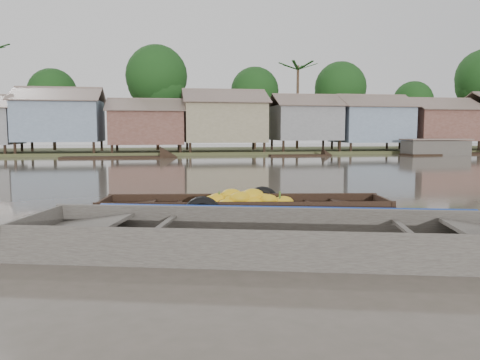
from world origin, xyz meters
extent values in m
plane|color=#4B4539|center=(0.00, 0.00, 0.00)|extent=(120.00, 120.00, 0.00)
cube|color=#384723|center=(0.00, 33.00, 0.00)|extent=(120.00, 12.00, 0.50)
cube|color=slate|center=(-10.50, 29.50, 2.70)|extent=(6.20, 5.20, 3.20)
cube|color=brown|center=(-10.50, 28.10, 4.75)|extent=(6.60, 3.02, 1.28)
cube|color=brown|center=(-10.50, 30.90, 4.75)|extent=(6.60, 3.02, 1.28)
cube|color=brown|center=(-3.80, 29.50, 2.20)|extent=(5.80, 4.60, 2.70)
cube|color=brown|center=(-3.80, 28.26, 4.00)|extent=(6.20, 2.67, 1.14)
cube|color=brown|center=(-3.80, 30.74, 4.00)|extent=(6.20, 2.67, 1.14)
cube|color=#857A5B|center=(2.50, 29.50, 2.65)|extent=(6.50, 5.30, 3.30)
cube|color=brown|center=(2.50, 28.07, 4.75)|extent=(6.90, 3.08, 1.31)
cube|color=brown|center=(2.50, 30.93, 4.75)|extent=(6.90, 3.08, 1.31)
cube|color=slate|center=(9.50, 29.50, 2.60)|extent=(5.40, 4.70, 2.90)
cube|color=brown|center=(9.50, 28.23, 4.50)|extent=(5.80, 2.73, 1.17)
cube|color=brown|center=(9.50, 30.77, 4.50)|extent=(5.80, 2.73, 1.17)
cube|color=slate|center=(15.50, 29.50, 2.50)|extent=(6.00, 5.00, 3.10)
cube|color=brown|center=(15.50, 28.15, 4.50)|extent=(6.40, 2.90, 1.24)
cube|color=brown|center=(15.50, 30.85, 4.50)|extent=(6.40, 2.90, 1.24)
cube|color=brown|center=(22.00, 29.50, 2.45)|extent=(5.70, 4.90, 2.80)
cube|color=brown|center=(22.00, 28.18, 4.30)|extent=(6.10, 2.85, 1.21)
cube|color=brown|center=(22.00, 30.82, 4.30)|extent=(6.10, 2.85, 1.21)
cylinder|color=#473323|center=(-12.00, 34.00, 2.45)|extent=(0.28, 0.28, 4.90)
sphere|color=#103512|center=(-12.00, 34.00, 5.25)|extent=(4.20, 4.20, 4.20)
cylinder|color=#473323|center=(-3.00, 33.00, 3.15)|extent=(0.28, 0.28, 6.30)
sphere|color=#103512|center=(-3.00, 33.00, 6.75)|extent=(5.40, 5.40, 5.40)
cylinder|color=#473323|center=(6.00, 34.00, 2.62)|extent=(0.28, 0.28, 5.25)
sphere|color=#103512|center=(6.00, 34.00, 5.62)|extent=(4.50, 4.50, 4.50)
cylinder|color=#473323|center=(14.00, 33.00, 2.80)|extent=(0.28, 0.28, 5.60)
sphere|color=#103512|center=(14.00, 33.00, 6.00)|extent=(4.80, 4.80, 4.80)
cylinder|color=#473323|center=(22.00, 34.00, 2.27)|extent=(0.28, 0.28, 4.55)
sphere|color=#103512|center=(22.00, 34.00, 4.88)|extent=(3.90, 3.90, 3.90)
cylinder|color=#473323|center=(10.00, 33.50, 4.00)|extent=(0.24, 0.24, 8.00)
cube|color=black|center=(-0.74, 0.64, -0.08)|extent=(6.26, 1.98, 0.08)
cube|color=black|center=(-0.65, 1.31, 0.17)|extent=(6.26, 0.99, 0.58)
cube|color=black|center=(-0.83, -0.02, 0.17)|extent=(6.26, 0.99, 0.58)
cube|color=black|center=(2.31, 0.24, 0.17)|extent=(0.24, 1.36, 0.55)
cube|color=black|center=(1.78, 0.31, 0.24)|extent=(1.22, 1.31, 0.21)
cube|color=black|center=(-3.80, 1.05, 0.17)|extent=(0.24, 1.36, 0.55)
cube|color=black|center=(-3.27, 0.98, 0.24)|extent=(1.22, 1.31, 0.21)
cube|color=black|center=(-2.20, 0.84, 0.29)|extent=(0.27, 1.31, 0.05)
cube|color=black|center=(0.72, 0.45, 0.29)|extent=(0.27, 1.31, 0.05)
ellipsoid|color=yellow|center=(0.17, 0.76, 0.30)|extent=(0.53, 0.40, 0.30)
ellipsoid|color=yellow|center=(-0.41, 0.98, 0.28)|extent=(0.47, 0.36, 0.27)
ellipsoid|color=yellow|center=(-0.57, 0.58, 0.50)|extent=(0.56, 0.42, 0.32)
ellipsoid|color=yellow|center=(-1.57, 0.43, 0.23)|extent=(0.54, 0.41, 0.31)
ellipsoid|color=yellow|center=(-0.87, 0.49, 0.46)|extent=(0.52, 0.39, 0.29)
ellipsoid|color=yellow|center=(-1.68, 0.72, 0.28)|extent=(0.55, 0.41, 0.31)
ellipsoid|color=yellow|center=(-1.17, 0.40, 0.35)|extent=(0.42, 0.32, 0.24)
ellipsoid|color=yellow|center=(-0.69, 0.74, 0.48)|extent=(0.42, 0.32, 0.24)
ellipsoid|color=yellow|center=(-1.30, 0.78, 0.40)|extent=(0.55, 0.41, 0.31)
ellipsoid|color=yellow|center=(-0.99, 0.59, 0.41)|extent=(0.51, 0.38, 0.29)
ellipsoid|color=yellow|center=(-0.57, 0.42, 0.36)|extent=(0.47, 0.36, 0.27)
ellipsoid|color=yellow|center=(-0.26, 0.40, 0.43)|extent=(0.43, 0.32, 0.24)
ellipsoid|color=yellow|center=(-0.69, 0.26, 0.24)|extent=(0.44, 0.33, 0.25)
ellipsoid|color=yellow|center=(-0.78, 0.79, 0.40)|extent=(0.52, 0.39, 0.29)
ellipsoid|color=yellow|center=(-0.35, 0.53, 0.41)|extent=(0.50, 0.38, 0.28)
ellipsoid|color=yellow|center=(-1.02, 0.74, 0.50)|extent=(0.52, 0.39, 0.29)
ellipsoid|color=yellow|center=(-0.36, 1.01, 0.27)|extent=(0.45, 0.34, 0.26)
ellipsoid|color=yellow|center=(-1.49, 0.51, 0.28)|extent=(0.48, 0.37, 0.28)
ellipsoid|color=yellow|center=(-1.77, 0.72, 0.19)|extent=(0.42, 0.32, 0.24)
ellipsoid|color=yellow|center=(0.26, 0.12, 0.21)|extent=(0.45, 0.34, 0.26)
ellipsoid|color=yellow|center=(-1.44, 0.81, 0.37)|extent=(0.47, 0.35, 0.27)
ellipsoid|color=yellow|center=(-1.76, 0.41, 0.16)|extent=(0.43, 0.33, 0.25)
ellipsoid|color=yellow|center=(0.07, 0.38, 0.32)|extent=(0.50, 0.38, 0.29)
ellipsoid|color=yellow|center=(-0.98, 0.82, 0.38)|extent=(0.48, 0.36, 0.27)
ellipsoid|color=yellow|center=(-1.74, 0.92, 0.26)|extent=(0.50, 0.38, 0.28)
ellipsoid|color=yellow|center=(-1.59, 0.54, 0.27)|extent=(0.55, 0.41, 0.31)
ellipsoid|color=yellow|center=(-0.68, 0.52, 0.40)|extent=(0.49, 0.37, 0.28)
ellipsoid|color=yellow|center=(-0.87, 0.94, 0.32)|extent=(0.44, 0.34, 0.25)
ellipsoid|color=yellow|center=(-1.01, 1.01, 0.37)|extent=(0.43, 0.33, 0.25)
ellipsoid|color=yellow|center=(0.01, 0.85, 0.25)|extent=(0.47, 0.36, 0.27)
ellipsoid|color=yellow|center=(-1.52, 0.42, 0.21)|extent=(0.53, 0.40, 0.30)
ellipsoid|color=yellow|center=(-0.89, 0.88, 0.36)|extent=(0.49, 0.37, 0.28)
cylinder|color=#3F6626|center=(-1.30, 0.72, 0.49)|extent=(0.04, 0.04, 0.20)
cylinder|color=#3F6626|center=(-0.52, 0.61, 0.49)|extent=(0.04, 0.04, 0.20)
cylinder|color=#3F6626|center=(0.03, 0.54, 0.49)|extent=(0.04, 0.04, 0.20)
torus|color=black|center=(-0.20, 1.34, 0.19)|extent=(0.87, 0.31, 0.85)
torus|color=black|center=(-1.73, 0.01, 0.19)|extent=(0.84, 0.31, 0.82)
cube|color=#3D3733|center=(-0.66, -2.31, -0.08)|extent=(8.44, 3.84, 0.08)
cube|color=#3D3733|center=(-0.40, -1.34, 0.22)|extent=(8.21, 2.33, 0.67)
cube|color=#3D3733|center=(-0.92, -3.29, 0.22)|extent=(8.21, 2.33, 0.67)
cube|color=#3D3733|center=(-4.65, -1.26, 0.22)|extent=(0.59, 2.01, 0.64)
cube|color=#3D3733|center=(-3.96, -1.44, 0.30)|extent=(1.84, 2.09, 0.26)
cube|color=#3D3733|center=(-2.57, -1.81, 0.35)|extent=(0.60, 1.94, 0.05)
cube|color=#3D3733|center=(1.25, -2.82, 0.35)|extent=(0.60, 1.94, 0.05)
cube|color=#665E54|center=(-0.66, -2.31, -0.02)|extent=(6.49, 3.17, 0.02)
cube|color=navy|center=(-0.38, -1.27, 0.48)|extent=(6.62, 1.84, 0.17)
torus|color=olive|center=(0.58, -2.99, 0.00)|extent=(0.47, 0.47, 0.07)
torus|color=olive|center=(0.58, -2.99, 0.05)|extent=(0.38, 0.38, 0.07)
cube|color=black|center=(7.66, 25.23, -0.05)|extent=(4.42, 1.01, 0.35)
cube|color=black|center=(-6.04, 24.66, -0.05)|extent=(7.14, 1.64, 0.35)
cube|color=black|center=(20.39, 25.10, -0.05)|extent=(8.51, 2.90, 0.35)
cube|color=black|center=(19.00, 25.00, 0.55)|extent=(5.00, 2.00, 1.20)
camera|label=1|loc=(-2.49, -9.44, 1.92)|focal=35.00mm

